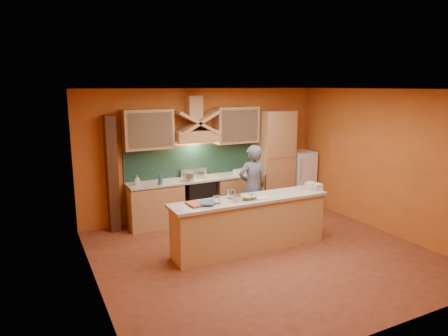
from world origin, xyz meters
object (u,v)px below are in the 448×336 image
fridge (300,178)px  kitchen_scale (237,199)px  mixing_bowl (248,197)px  person (252,186)px  stove (198,199)px

fridge → kitchen_scale: (-2.82, -2.01, 0.35)m
kitchen_scale → mixing_bowl: bearing=-0.5°
person → kitchen_scale: 1.48m
stove → fridge: bearing=0.0°
fridge → kitchen_scale: fridge is taller
fridge → mixing_bowl: size_ratio=4.42×
fridge → kitchen_scale: 3.48m
fridge → person: 2.07m
stove → mixing_bowl: mixing_bowl is taller
stove → person: bearing=-46.7°
kitchen_scale → mixing_bowl: 0.25m
kitchen_scale → stove: bearing=70.2°
fridge → person: bearing=-154.5°
person → mixing_bowl: size_ratio=5.76×
stove → person: size_ratio=0.53×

